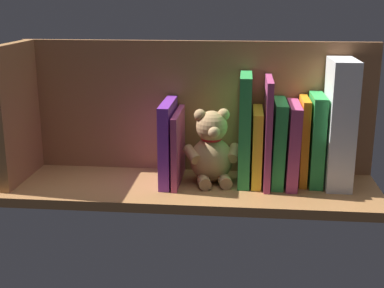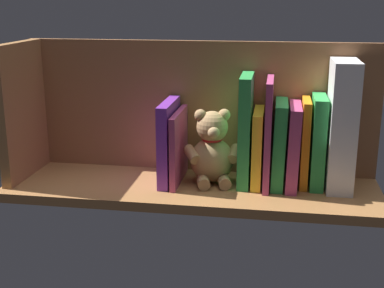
{
  "view_description": "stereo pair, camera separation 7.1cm",
  "coord_description": "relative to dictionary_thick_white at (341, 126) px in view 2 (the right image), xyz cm",
  "views": [
    {
      "loc": [
        -11.78,
        116.54,
        42.81
      ],
      "look_at": [
        0.0,
        0.0,
        9.78
      ],
      "focal_mm": 49.16,
      "sensor_mm": 36.0,
      "label": 1
    },
    {
      "loc": [
        -18.84,
        115.6,
        42.81
      ],
      "look_at": [
        0.0,
        0.0,
        9.78
      ],
      "focal_mm": 49.16,
      "sensor_mm": 36.0,
      "label": 2
    }
  ],
  "objects": [
    {
      "name": "book_0",
      "position": [
        4.91,
        -0.84,
        -4.15
      ],
      "size": [
        3.03,
        11.98,
        21.07
      ],
      "primitive_type": "cube",
      "color": "green",
      "rests_on": "ground_plane"
    },
    {
      "name": "book_8",
      "position": [
        39.43,
        1.33,
        -5.06
      ],
      "size": [
        2.52,
        16.31,
        19.25
      ],
      "primitive_type": "cube",
      "color": "purple",
      "rests_on": "ground_plane"
    },
    {
      "name": "ground_plane",
      "position": [
        33.58,
        3.23,
        -15.79
      ],
      "size": [
        86.98,
        26.91,
        2.2
      ],
      "primitive_type": "cube",
      "color": "#9E6B3D"
    },
    {
      "name": "book_3",
      "position": [
        13.62,
        0.05,
        -4.84
      ],
      "size": [
        3.16,
        13.76,
        19.75
      ],
      "primitive_type": "cube",
      "rotation": [
        0.0,
        -0.02,
        0.0
      ],
      "color": "green",
      "rests_on": "ground_plane"
    },
    {
      "name": "shelf_side_divider",
      "position": [
        75.07,
        3.23,
        1.57
      ],
      "size": [
        2.4,
        20.91,
        32.5
      ],
      "primitive_type": "cube",
      "color": "#9E6B3D",
      "rests_on": "ground_plane"
    },
    {
      "name": "book_7",
      "position": [
        37.01,
        1.56,
        -6.17
      ],
      "size": [
        1.34,
        16.76,
        17.03
      ],
      "primitive_type": "cube",
      "color": "#B23F72",
      "rests_on": "ground_plane"
    },
    {
      "name": "book_4",
      "position": [
        16.21,
        0.79,
        -2.19
      ],
      "size": [
        1.45,
        15.22,
        24.99
      ],
      "primitive_type": "cube",
      "color": "#B23F72",
      "rests_on": "ground_plane"
    },
    {
      "name": "dictionary_thick_white",
      "position": [
        0.0,
        0.0,
        0.0
      ],
      "size": [
        5.8,
        13.45,
        29.37
      ],
      "primitive_type": "cube",
      "color": "white",
      "rests_on": "ground_plane"
    },
    {
      "name": "book_5",
      "position": [
        18.54,
        0.02,
        -5.91
      ],
      "size": [
        2.23,
        13.69,
        17.55
      ],
      "primitive_type": "cube",
      "color": "yellow",
      "rests_on": "ground_plane"
    },
    {
      "name": "book_1",
      "position": [
        7.8,
        -1.19,
        -4.58
      ],
      "size": [
        1.78,
        11.28,
        20.21
      ],
      "primitive_type": "cube",
      "color": "orange",
      "rests_on": "ground_plane"
    },
    {
      "name": "shelf_back_panel",
      "position": [
        33.58,
        -7.98,
        1.57
      ],
      "size": [
        86.98,
        1.5,
        32.5
      ],
      "primitive_type": "cube",
      "color": "#8F5C38",
      "rests_on": "ground_plane"
    },
    {
      "name": "teddy_bear",
      "position": [
        29.12,
        1.09,
        -6.9
      ],
      "size": [
        13.99,
        12.87,
        17.69
      ],
      "rotation": [
        0.0,
        0.0,
        0.23
      ],
      "color": "tan",
      "rests_on": "ground_plane"
    },
    {
      "name": "book_6",
      "position": [
        21.49,
        -0.03,
        -1.86
      ],
      "size": [
        2.69,
        13.6,
        25.64
      ],
      "primitive_type": "cube",
      "color": "green",
      "rests_on": "ground_plane"
    },
    {
      "name": "book_2",
      "position": [
        10.46,
        0.42,
        -5.08
      ],
      "size": [
        2.96,
        14.5,
        19.26
      ],
      "primitive_type": "cube",
      "rotation": [
        0.0,
        -0.02,
        0.0
      ],
      "color": "#B23F72",
      "rests_on": "ground_plane"
    }
  ]
}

